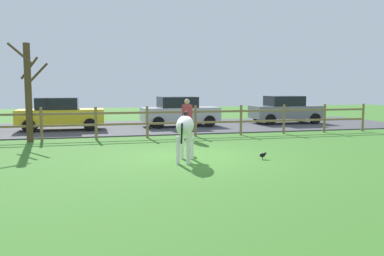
{
  "coord_description": "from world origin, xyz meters",
  "views": [
    {
      "loc": [
        -2.79,
        -11.36,
        2.12
      ],
      "look_at": [
        0.36,
        1.21,
        0.77
      ],
      "focal_mm": 37.04,
      "sensor_mm": 36.0,
      "label": 1
    }
  ],
  "objects_px": {
    "crow_on_grass": "(263,155)",
    "parked_car_silver": "(179,111)",
    "zebra": "(185,129)",
    "parked_car_grey": "(286,109)",
    "bare_tree": "(28,90)",
    "parked_car_yellow": "(60,114)",
    "visitor_near_fence": "(187,117)"
  },
  "relations": [
    {
      "from": "zebra",
      "to": "parked_car_grey",
      "type": "bearing_deg",
      "value": 49.92
    },
    {
      "from": "bare_tree",
      "to": "zebra",
      "type": "relative_size",
      "value": 2.04
    },
    {
      "from": "parked_car_silver",
      "to": "zebra",
      "type": "bearing_deg",
      "value": -101.21
    },
    {
      "from": "crow_on_grass",
      "to": "parked_car_grey",
      "type": "bearing_deg",
      "value": 59.51
    },
    {
      "from": "bare_tree",
      "to": "visitor_near_fence",
      "type": "xyz_separation_m",
      "value": [
        6.07,
        -0.78,
        -1.09
      ]
    },
    {
      "from": "parked_car_yellow",
      "to": "visitor_near_fence",
      "type": "xyz_separation_m",
      "value": [
        5.21,
        -4.48,
        0.06
      ]
    },
    {
      "from": "parked_car_silver",
      "to": "parked_car_grey",
      "type": "height_order",
      "value": "same"
    },
    {
      "from": "zebra",
      "to": "parked_car_yellow",
      "type": "distance_m",
      "value": 9.93
    },
    {
      "from": "bare_tree",
      "to": "parked_car_grey",
      "type": "xyz_separation_m",
      "value": [
        13.07,
        4.31,
        -1.15
      ]
    },
    {
      "from": "crow_on_grass",
      "to": "bare_tree",
      "type": "bearing_deg",
      "value": 141.92
    },
    {
      "from": "zebra",
      "to": "visitor_near_fence",
      "type": "distance_m",
      "value": 4.71
    },
    {
      "from": "crow_on_grass",
      "to": "parked_car_yellow",
      "type": "xyz_separation_m",
      "value": [
        -6.35,
        9.34,
        0.72
      ]
    },
    {
      "from": "parked_car_silver",
      "to": "parked_car_yellow",
      "type": "height_order",
      "value": "same"
    },
    {
      "from": "zebra",
      "to": "visitor_near_fence",
      "type": "bearing_deg",
      "value": 76.08
    },
    {
      "from": "crow_on_grass",
      "to": "parked_car_grey",
      "type": "relative_size",
      "value": 0.05
    },
    {
      "from": "crow_on_grass",
      "to": "parked_car_silver",
      "type": "relative_size",
      "value": 0.05
    },
    {
      "from": "parked_car_grey",
      "to": "zebra",
      "type": "bearing_deg",
      "value": -130.08
    },
    {
      "from": "visitor_near_fence",
      "to": "bare_tree",
      "type": "bearing_deg",
      "value": 172.67
    },
    {
      "from": "crow_on_grass",
      "to": "visitor_near_fence",
      "type": "height_order",
      "value": "visitor_near_fence"
    },
    {
      "from": "bare_tree",
      "to": "parked_car_grey",
      "type": "bearing_deg",
      "value": 18.26
    },
    {
      "from": "zebra",
      "to": "parked_car_yellow",
      "type": "height_order",
      "value": "parked_car_yellow"
    },
    {
      "from": "bare_tree",
      "to": "crow_on_grass",
      "type": "bearing_deg",
      "value": -38.08
    },
    {
      "from": "crow_on_grass",
      "to": "visitor_near_fence",
      "type": "bearing_deg",
      "value": 103.15
    },
    {
      "from": "parked_car_silver",
      "to": "parked_car_grey",
      "type": "xyz_separation_m",
      "value": [
        6.27,
        0.27,
        0.0
      ]
    },
    {
      "from": "visitor_near_fence",
      "to": "crow_on_grass",
      "type": "bearing_deg",
      "value": -76.85
    },
    {
      "from": "zebra",
      "to": "parked_car_yellow",
      "type": "xyz_separation_m",
      "value": [
        -4.08,
        9.05,
        -0.08
      ]
    },
    {
      "from": "bare_tree",
      "to": "zebra",
      "type": "bearing_deg",
      "value": -47.32
    },
    {
      "from": "bare_tree",
      "to": "parked_car_yellow",
      "type": "xyz_separation_m",
      "value": [
        0.85,
        3.7,
        -1.15
      ]
    },
    {
      "from": "zebra",
      "to": "parked_car_silver",
      "type": "relative_size",
      "value": 0.45
    },
    {
      "from": "bare_tree",
      "to": "zebra",
      "type": "xyz_separation_m",
      "value": [
        4.94,
        -5.35,
        -1.07
      ]
    },
    {
      "from": "parked_car_silver",
      "to": "bare_tree",
      "type": "bearing_deg",
      "value": -149.25
    },
    {
      "from": "bare_tree",
      "to": "visitor_near_fence",
      "type": "bearing_deg",
      "value": -7.33
    }
  ]
}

